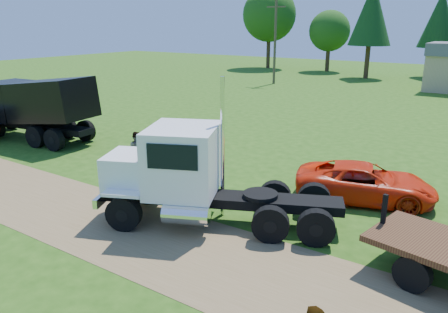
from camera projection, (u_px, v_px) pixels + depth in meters
The scene contains 6 objects.
ground at pixel (156, 240), 13.83m from camera, with size 140.00×140.00×0.00m, color #254E11.
dirt_track at pixel (156, 239), 13.82m from camera, with size 120.00×4.20×0.01m, color brown.
white_semi_tractor at pixel (186, 174), 14.74m from camera, with size 8.18×5.51×4.91m.
black_dump_truck at pixel (32, 105), 25.01m from camera, with size 8.90×3.54×3.79m.
orange_pickup at pixel (365, 183), 16.69m from camera, with size 2.40×5.20×1.44m, color red.
spectator_b at pixel (136, 150), 20.47m from camera, with size 0.85×0.66×1.75m, color #999999.
Camera 1 is at (8.70, -9.15, 6.59)m, focal length 35.00 mm.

